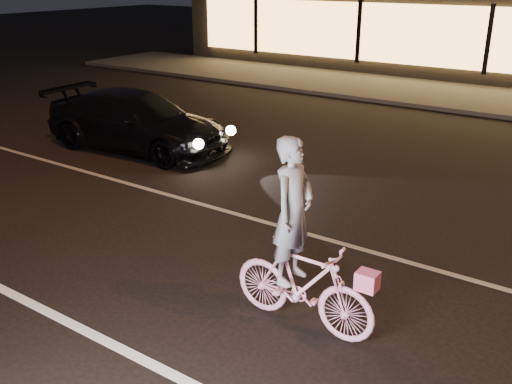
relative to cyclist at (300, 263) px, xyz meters
The scene contains 6 objects.
ground 1.97m from the cyclist, behind, with size 90.00×90.00×0.00m, color black.
lane_stripe_near 2.43m from the cyclist, 141.62° to the right, with size 60.00×0.12×0.01m, color silver.
lane_stripe_far 2.85m from the cyclist, 131.32° to the left, with size 60.00×0.10×0.01m, color gray.
sidewalk 13.21m from the cyclist, 97.91° to the left, with size 30.00×4.00×0.12m, color #383533.
cyclist is the anchor object (origin of this frame).
sedan 7.29m from the cyclist, 149.18° to the left, with size 4.40×2.04×1.24m.
Camera 1 is at (4.47, -4.75, 3.66)m, focal length 40.00 mm.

